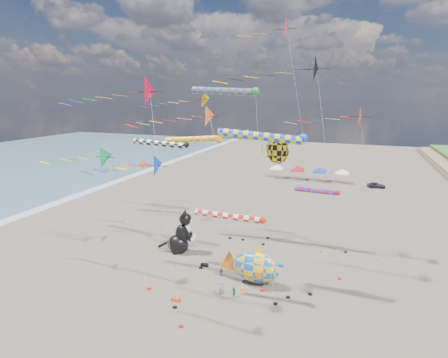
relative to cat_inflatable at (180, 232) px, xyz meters
The scene contains 28 objects.
ground 17.39m from the cat_inflatable, 59.25° to the right, with size 260.00×260.00×0.00m, color brown.
delta_kite_0 24.85m from the cat_inflatable, ahead, with size 13.61×2.88×23.65m.
delta_kite_1 14.94m from the cat_inflatable, 57.66° to the left, with size 10.41×1.83×15.48m.
delta_kite_2 16.33m from the cat_inflatable, 50.26° to the right, with size 13.26×2.25×18.80m.
delta_kite_3 10.25m from the cat_inflatable, 168.67° to the left, with size 8.92×1.54×11.74m.
delta_kite_4 25.50m from the cat_inflatable, 17.37° to the left, with size 12.27×2.79×18.64m.
delta_kite_5 27.11m from the cat_inflatable, 29.88° to the left, with size 15.56×2.66×28.37m.
delta_kite_6 14.28m from the cat_inflatable, 112.30° to the right, with size 12.55×2.50×14.73m.
delta_kite_7 20.24m from the cat_inflatable, 79.95° to the right, with size 12.30×2.78×21.32m.
delta_kite_8 17.34m from the cat_inflatable, 79.81° to the left, with size 14.12×2.57×20.45m.
delta_kite_9 17.67m from the cat_inflatable, 74.54° to the right, with size 9.48×1.97×15.19m.
windsock_0 13.02m from the cat_inflatable, 37.07° to the right, with size 8.32×0.66×8.69m.
windsock_1 12.56m from the cat_inflatable, 94.33° to the left, with size 9.54×0.78×14.14m.
windsock_2 18.65m from the cat_inflatable, 54.68° to the left, with size 10.05×0.96×20.53m.
windsock_3 17.83m from the cat_inflatable, 20.25° to the right, with size 9.96×0.84×16.16m.
windsock_4 18.24m from the cat_inflatable, 24.22° to the left, with size 6.98×0.62×8.09m.
windsock_5 11.85m from the cat_inflatable, 93.83° to the right, with size 8.26×0.68×14.69m.
angelfish_kite 17.40m from the cat_inflatable, 15.92° to the right, with size 3.74×3.02×15.69m.
cat_inflatable is the anchor object (origin of this frame).
fish_inflatable 11.82m from the cat_inflatable, 21.08° to the right, with size 6.66×2.14×4.57m.
person_adult 11.80m from the cat_inflatable, 42.14° to the right, with size 0.65×0.43×1.79m, color gray.
child_green 12.28m from the cat_inflatable, 36.81° to the right, with size 0.51×0.40×1.04m, color #228A32.
child_blue 8.38m from the cat_inflatable, 28.60° to the right, with size 0.55×0.23×0.93m, color #2D3CAB.
kite_bag_0 12.95m from the cat_inflatable, ahead, with size 0.90×0.44×0.30m, color blue.
kite_bag_1 5.63m from the cat_inflatable, 28.25° to the right, with size 0.90×0.44×0.30m, color black.
kite_bag_2 11.24m from the cat_inflatable, 65.03° to the right, with size 0.90×0.44×0.30m, color red.
tent_row 46.40m from the cat_inflatable, 77.20° to the left, with size 19.20×4.20×3.80m.
parked_car 49.99m from the cat_inflatable, 59.99° to the left, with size 1.50×3.73×1.27m, color #26262D.
Camera 1 is at (10.84, -21.92, 19.54)m, focal length 28.00 mm.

